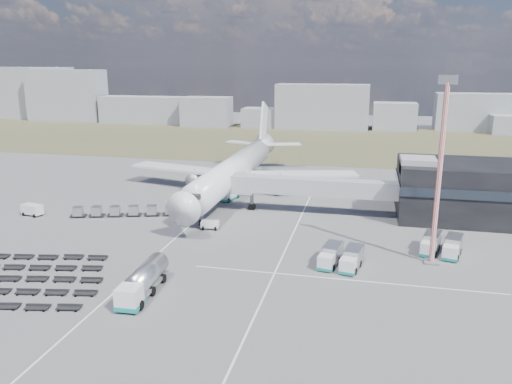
# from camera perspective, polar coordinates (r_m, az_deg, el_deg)

# --- Properties ---
(ground) EXTENTS (420.00, 420.00, 0.00)m
(ground) POSITION_cam_1_polar(r_m,az_deg,el_deg) (78.45, -8.38, -5.84)
(ground) COLOR #565659
(ground) RESTS_ON ground
(grass_strip) EXTENTS (420.00, 90.00, 0.01)m
(grass_strip) POSITION_cam_1_polar(r_m,az_deg,el_deg) (182.54, 4.05, 5.91)
(grass_strip) COLOR #454129
(grass_strip) RESTS_ON ground
(lane_markings) EXTENTS (47.12, 110.00, 0.01)m
(lane_markings) POSITION_cam_1_polar(r_m,az_deg,el_deg) (78.36, -0.87, -5.70)
(lane_markings) COLOR silver
(lane_markings) RESTS_ON ground
(terminal) EXTENTS (30.40, 16.40, 11.00)m
(terminal) POSITION_cam_1_polar(r_m,az_deg,el_deg) (97.20, 24.63, 0.19)
(terminal) COLOR black
(terminal) RESTS_ON ground
(jet_bridge) EXTENTS (30.30, 3.80, 7.05)m
(jet_bridge) POSITION_cam_1_polar(r_m,az_deg,el_deg) (92.26, 5.37, 0.63)
(jet_bridge) COLOR #939399
(jet_bridge) RESTS_ON ground
(airliner) EXTENTS (51.59, 64.53, 17.62)m
(airliner) POSITION_cam_1_polar(r_m,az_deg,el_deg) (106.67, -2.29, 2.70)
(airliner) COLOR silver
(airliner) RESTS_ON ground
(skyline) EXTENTS (327.35, 24.67, 25.37)m
(skyline) POSITION_cam_1_polar(r_m,az_deg,el_deg) (223.64, 1.68, 10.05)
(skyline) COLOR gray
(skyline) RESTS_ON ground
(fuel_tanker) EXTENTS (3.20, 10.81, 3.46)m
(fuel_tanker) POSITION_cam_1_polar(r_m,az_deg,el_deg) (62.25, -12.78, -9.88)
(fuel_tanker) COLOR silver
(fuel_tanker) RESTS_ON ground
(pushback_tug) EXTENTS (3.17, 2.03, 1.38)m
(pushback_tug) POSITION_cam_1_polar(r_m,az_deg,el_deg) (84.40, -5.25, -3.78)
(pushback_tug) COLOR silver
(pushback_tug) RESTS_ON ground
(utility_van) EXTENTS (4.17, 2.53, 2.11)m
(utility_van) POSITION_cam_1_polar(r_m,az_deg,el_deg) (99.98, -24.20, -1.89)
(utility_van) COLOR silver
(utility_van) RESTS_ON ground
(catering_truck) EXTENTS (3.45, 5.82, 2.50)m
(catering_truck) POSITION_cam_1_polar(r_m,az_deg,el_deg) (102.04, -3.08, -0.17)
(catering_truck) COLOR silver
(catering_truck) RESTS_ON ground
(service_trucks_near) EXTENTS (6.20, 6.99, 2.46)m
(service_trucks_near) POSITION_cam_1_polar(r_m,az_deg,el_deg) (69.75, 9.69, -7.35)
(service_trucks_near) COLOR silver
(service_trucks_near) RESTS_ON ground
(service_trucks_far) EXTENTS (6.63, 7.34, 2.49)m
(service_trucks_far) POSITION_cam_1_polar(r_m,az_deg,el_deg) (78.04, 20.46, -5.69)
(service_trucks_far) COLOR silver
(service_trucks_far) RESTS_ON ground
(uld_row) EXTENTS (22.07, 8.00, 1.75)m
(uld_row) POSITION_cam_1_polar(r_m,az_deg,el_deg) (93.58, -13.81, -2.08)
(uld_row) COLOR black
(uld_row) RESTS_ON ground
(floodlight_mast) EXTENTS (2.45, 1.98, 25.62)m
(floodlight_mast) POSITION_cam_1_polar(r_m,az_deg,el_deg) (70.92, 20.23, 2.04)
(floodlight_mast) COLOR red
(floodlight_mast) RESTS_ON ground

